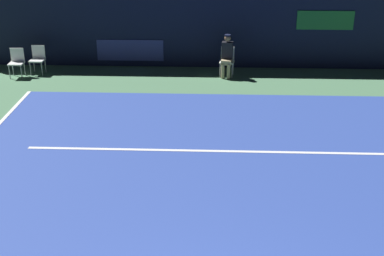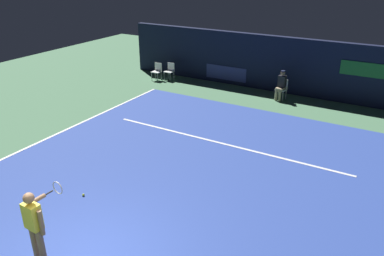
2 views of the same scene
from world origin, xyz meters
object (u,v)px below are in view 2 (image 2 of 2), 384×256
Objects in this scene: tennis_player at (35,224)px; tennis_ball at (83,195)px; line_judge_on_chair at (281,85)px; courtside_chair_near at (157,70)px; courtside_chair_far at (170,70)px.

tennis_ball is (-1.04, 2.21, -0.94)m from tennis_player.
courtside_chair_near is at bearing -177.53° from line_judge_on_chair.
tennis_player is 1.97× the size of courtside_chair_near.
courtside_chair_far is at bearing 111.92° from tennis_player.
tennis_player reaches higher than courtside_chair_far.
tennis_ball is at bearing -68.83° from courtside_chair_far.
tennis_player is at bearing -94.61° from line_judge_on_chair.
courtside_chair_near is (-5.56, 12.08, -0.49)m from tennis_player.
tennis_player is at bearing -64.73° from tennis_ball.
line_judge_on_chair is 1.50× the size of courtside_chair_near.
line_judge_on_chair is at bearing 2.47° from courtside_chair_near.
courtside_chair_near is at bearing -146.88° from courtside_chair_far.
courtside_chair_near is 0.66m from courtside_chair_far.
tennis_ball is (4.52, -9.87, -0.46)m from courtside_chair_near.
line_judge_on_chair reaches higher than tennis_ball.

